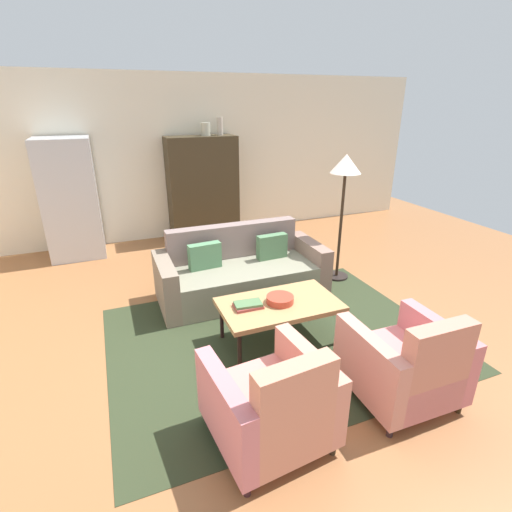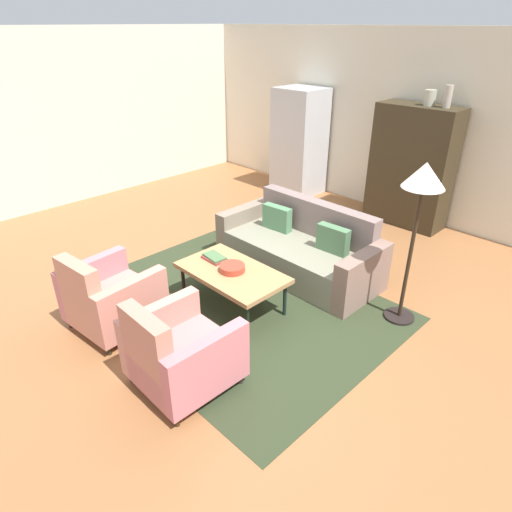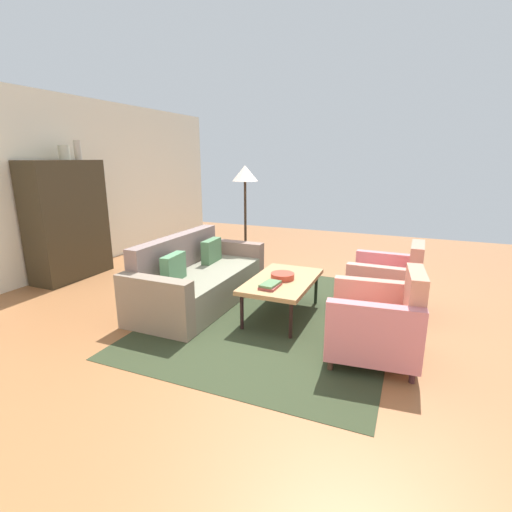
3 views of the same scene
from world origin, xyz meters
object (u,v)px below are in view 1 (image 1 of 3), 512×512
(vase_round, at_px, (220,126))
(floor_lamp, at_px, (345,176))
(couch, at_px, (240,273))
(refrigerator, at_px, (71,199))
(armchair_right, at_px, (407,366))
(cabinet, at_px, (203,189))
(coffee_table, at_px, (279,306))
(book_stack, at_px, (248,305))
(vase_tall, at_px, (206,129))
(fruit_bowl, at_px, (280,299))
(armchair_left, at_px, (273,407))

(vase_round, bearing_deg, floor_lamp, -68.66)
(couch, relative_size, refrigerator, 1.14)
(armchair_right, height_order, cabinet, cabinet)
(cabinet, bearing_deg, refrigerator, -177.20)
(coffee_table, distance_m, book_stack, 0.33)
(book_stack, height_order, vase_tall, vase_tall)
(coffee_table, height_order, vase_round, vase_round)
(fruit_bowl, distance_m, cabinet, 3.57)
(armchair_right, distance_m, vase_round, 4.97)
(vase_round, relative_size, refrigerator, 0.16)
(couch, bearing_deg, fruit_bowl, 90.52)
(cabinet, relative_size, vase_tall, 8.54)
(armchair_right, distance_m, fruit_bowl, 1.32)
(coffee_table, distance_m, vase_tall, 3.85)
(couch, distance_m, floor_lamp, 1.85)
(coffee_table, relative_size, armchair_left, 1.36)
(cabinet, bearing_deg, vase_tall, -2.71)
(fruit_bowl, height_order, cabinet, cabinet)
(coffee_table, xyz_separation_m, refrigerator, (-1.99, 3.44, 0.51))
(cabinet, bearing_deg, armchair_right, -84.55)
(book_stack, distance_m, vase_round, 3.89)
(vase_tall, bearing_deg, couch, -96.05)
(armchair_left, relative_size, cabinet, 0.49)
(cabinet, distance_m, vase_round, 1.10)
(couch, relative_size, vase_tall, 9.98)
(armchair_right, distance_m, floor_lamp, 2.68)
(vase_tall, bearing_deg, floor_lamp, -63.69)
(vase_round, bearing_deg, couch, -101.98)
(book_stack, bearing_deg, cabinet, 82.29)
(book_stack, relative_size, floor_lamp, 0.16)
(armchair_left, xyz_separation_m, floor_lamp, (2.03, 2.29, 1.10))
(refrigerator, bearing_deg, book_stack, -64.00)
(refrigerator, bearing_deg, floor_lamp, -33.96)
(book_stack, xyz_separation_m, cabinet, (0.48, 3.51, 0.42))
(fruit_bowl, xyz_separation_m, book_stack, (-0.33, 0.03, -0.01))
(armchair_left, distance_m, vase_round, 5.09)
(cabinet, distance_m, refrigerator, 2.14)
(vase_round, bearing_deg, armchair_left, -103.08)
(fruit_bowl, height_order, book_stack, fruit_bowl)
(refrigerator, bearing_deg, couch, -48.54)
(couch, xyz_separation_m, cabinet, (0.15, 2.36, 0.61))
(book_stack, bearing_deg, coffee_table, -5.02)
(fruit_bowl, xyz_separation_m, floor_lamp, (1.43, 1.13, 0.95))
(couch, bearing_deg, coffee_table, 90.20)
(couch, distance_m, refrigerator, 3.07)
(vase_round, bearing_deg, book_stack, -103.24)
(cabinet, xyz_separation_m, floor_lamp, (1.29, -2.41, 0.54))
(couch, bearing_deg, vase_round, -101.77)
(vase_tall, relative_size, floor_lamp, 0.12)
(vase_round, bearing_deg, fruit_bowl, -97.93)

